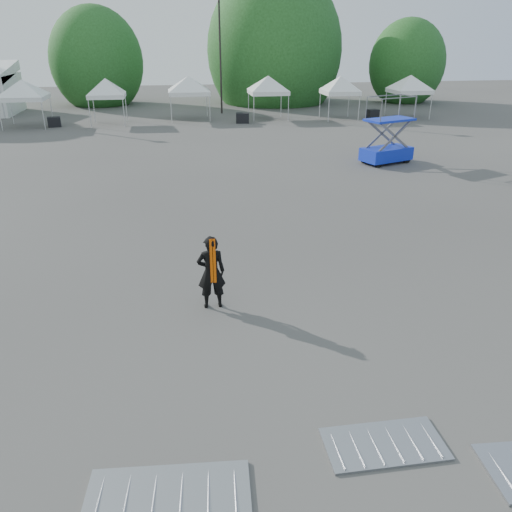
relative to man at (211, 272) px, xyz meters
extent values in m
plane|color=#474442|center=(0.72, 1.66, -0.95)|extent=(120.00, 120.00, 0.00)
cylinder|color=black|center=(3.72, 33.66, 3.80)|extent=(0.16, 0.16, 9.50)
cylinder|color=#382314|center=(-7.28, 41.66, 0.19)|extent=(0.36, 0.36, 2.27)
ellipsoid|color=#204D19|center=(-7.28, 41.66, 2.99)|extent=(4.16, 4.16, 4.78)
cylinder|color=#382314|center=(9.72, 40.66, 0.45)|extent=(0.36, 0.36, 2.80)
ellipsoid|color=#204D19|center=(9.72, 40.66, 3.90)|extent=(5.12, 5.12, 5.89)
cylinder|color=#382314|center=(22.72, 38.66, 0.10)|extent=(0.36, 0.36, 2.10)
ellipsoid|color=#204D19|center=(22.72, 38.66, 2.69)|extent=(3.84, 3.84, 4.42)
cylinder|color=silver|center=(-12.56, 27.54, 0.05)|extent=(0.06, 0.06, 2.00)
cylinder|color=silver|center=(-9.66, 27.54, 0.05)|extent=(0.06, 0.06, 2.00)
cylinder|color=silver|center=(-12.56, 30.44, 0.05)|extent=(0.06, 0.06, 2.00)
cylinder|color=silver|center=(-9.66, 30.44, 0.05)|extent=(0.06, 0.06, 2.00)
cube|color=white|center=(-11.11, 28.99, 1.13)|extent=(3.10, 3.10, 0.30)
pyramid|color=white|center=(-11.11, 28.99, 2.38)|extent=(4.38, 4.38, 1.10)
cylinder|color=silver|center=(-6.55, 28.13, 0.05)|extent=(0.06, 0.06, 2.00)
cylinder|color=silver|center=(-4.10, 28.13, 0.05)|extent=(0.06, 0.06, 2.00)
cylinder|color=silver|center=(-6.55, 30.57, 0.05)|extent=(0.06, 0.06, 2.00)
cylinder|color=silver|center=(-4.10, 30.57, 0.05)|extent=(0.06, 0.06, 2.00)
cube|color=white|center=(-5.32, 29.35, 1.13)|extent=(2.64, 2.64, 0.30)
pyramid|color=white|center=(-5.32, 29.35, 2.38)|extent=(3.74, 3.74, 1.10)
cylinder|color=silver|center=(-0.63, 29.08, 0.05)|extent=(0.06, 0.06, 2.00)
cylinder|color=silver|center=(2.33, 29.08, 0.05)|extent=(0.06, 0.06, 2.00)
cylinder|color=silver|center=(-0.63, 32.05, 0.05)|extent=(0.06, 0.06, 2.00)
cylinder|color=silver|center=(2.33, 32.05, 0.05)|extent=(0.06, 0.06, 2.00)
cube|color=white|center=(0.85, 30.57, 1.13)|extent=(3.17, 3.17, 0.30)
pyramid|color=white|center=(0.85, 30.57, 2.38)|extent=(4.48, 4.48, 1.10)
cylinder|color=silver|center=(5.69, 28.43, 0.05)|extent=(0.06, 0.06, 2.00)
cylinder|color=silver|center=(8.44, 28.43, 0.05)|extent=(0.06, 0.06, 2.00)
cylinder|color=silver|center=(5.69, 31.17, 0.05)|extent=(0.06, 0.06, 2.00)
cylinder|color=silver|center=(8.44, 31.17, 0.05)|extent=(0.06, 0.06, 2.00)
cube|color=white|center=(7.07, 29.80, 1.13)|extent=(2.94, 2.94, 0.30)
pyramid|color=white|center=(7.07, 29.80, 2.38)|extent=(4.16, 4.16, 1.10)
cylinder|color=silver|center=(11.45, 27.54, 0.05)|extent=(0.06, 0.06, 2.00)
cylinder|color=silver|center=(13.90, 27.54, 0.05)|extent=(0.06, 0.06, 2.00)
cylinder|color=silver|center=(11.45, 30.00, 0.05)|extent=(0.06, 0.06, 2.00)
cylinder|color=silver|center=(13.90, 30.00, 0.05)|extent=(0.06, 0.06, 2.00)
cube|color=white|center=(12.67, 28.77, 1.13)|extent=(2.66, 2.66, 0.30)
pyramid|color=white|center=(12.67, 28.77, 2.38)|extent=(3.76, 3.76, 1.10)
cylinder|color=silver|center=(17.16, 27.35, 0.05)|extent=(0.06, 0.06, 2.00)
cylinder|color=silver|center=(19.83, 27.35, 0.05)|extent=(0.06, 0.06, 2.00)
cylinder|color=silver|center=(17.16, 30.03, 0.05)|extent=(0.06, 0.06, 2.00)
cylinder|color=silver|center=(19.83, 30.03, 0.05)|extent=(0.06, 0.06, 2.00)
cube|color=white|center=(18.50, 28.69, 1.13)|extent=(2.88, 2.88, 0.30)
pyramid|color=white|center=(18.50, 28.69, 2.38)|extent=(4.07, 4.07, 1.10)
imported|color=black|center=(0.00, 0.00, 0.00)|extent=(0.70, 0.47, 1.89)
cube|color=#E95204|center=(0.00, -0.19, 0.38)|extent=(0.15, 0.03, 1.14)
cube|color=#0D2AB5|center=(10.40, 13.82, -0.45)|extent=(2.93, 2.15, 0.66)
cube|color=#0D2AB5|center=(10.40, 13.82, 1.31)|extent=(2.81, 2.06, 0.11)
cylinder|color=black|center=(9.66, 12.96, -0.75)|extent=(0.43, 0.29, 0.40)
cylinder|color=black|center=(11.52, 13.64, -0.75)|extent=(0.43, 0.29, 0.40)
cylinder|color=black|center=(9.28, 13.99, -0.75)|extent=(0.43, 0.29, 0.40)
cylinder|color=black|center=(11.14, 14.67, -0.75)|extent=(0.43, 0.29, 0.40)
cube|color=#97999E|center=(-1.14, -5.60, -0.92)|extent=(2.52, 1.42, 0.06)
cube|color=#97999E|center=(2.41, -5.11, -0.93)|extent=(2.00, 1.02, 0.05)
cube|color=black|center=(-9.25, 28.77, -0.60)|extent=(1.02, 0.86, 0.70)
cube|color=black|center=(4.77, 28.20, -0.57)|extent=(1.09, 0.91, 0.76)
cube|color=black|center=(15.61, 28.85, -0.60)|extent=(1.01, 0.85, 0.69)
camera|label=1|loc=(-0.73, -10.97, 5.28)|focal=35.00mm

